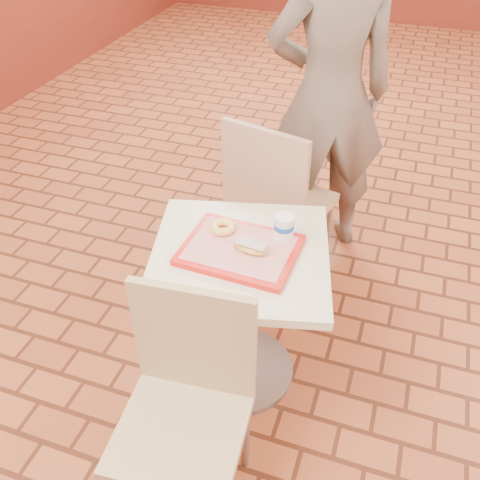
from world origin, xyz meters
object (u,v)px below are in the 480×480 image
(paper_cup, at_px, (284,227))
(customer, at_px, (329,95))
(chair_main_front, at_px, (187,399))
(ring_donut, at_px, (223,227))
(chair_main_back, at_px, (275,198))
(main_table, at_px, (240,296))
(long_john_donut, at_px, (251,247))
(serving_tray, at_px, (240,250))

(paper_cup, bearing_deg, customer, 92.45)
(chair_main_front, height_order, ring_donut, chair_main_front)
(chair_main_back, xyz_separation_m, customer, (0.14, 0.45, 0.37))
(main_table, xyz_separation_m, chair_main_back, (-0.04, 0.65, 0.05))
(customer, bearing_deg, chair_main_front, 63.05)
(main_table, height_order, chair_main_back, chair_main_back)
(customer, bearing_deg, main_table, 61.51)
(ring_donut, bearing_deg, long_john_donut, -31.56)
(serving_tray, height_order, ring_donut, ring_donut)
(customer, bearing_deg, serving_tray, 61.51)
(chair_main_front, xyz_separation_m, chair_main_back, (-0.04, 1.18, 0.03))
(customer, distance_m, paper_cup, 0.99)
(serving_tray, xyz_separation_m, ring_donut, (-0.10, 0.08, 0.03))
(ring_donut, bearing_deg, paper_cup, 9.01)
(main_table, distance_m, chair_main_back, 0.65)
(main_table, bearing_deg, chair_main_front, -90.11)
(customer, relative_size, ring_donut, 18.04)
(chair_main_front, xyz_separation_m, serving_tray, (0.00, 0.53, 0.22))
(customer, height_order, ring_donut, customer)
(chair_main_back, xyz_separation_m, serving_tray, (0.04, -0.65, 0.19))
(customer, distance_m, long_john_donut, 1.12)
(ring_donut, height_order, paper_cup, paper_cup)
(ring_donut, relative_size, long_john_donut, 0.72)
(long_john_donut, relative_size, paper_cup, 1.44)
(chair_main_back, xyz_separation_m, ring_donut, (-0.05, -0.57, 0.22))
(chair_main_front, bearing_deg, customer, 81.66)
(ring_donut, bearing_deg, serving_tray, -38.40)
(main_table, xyz_separation_m, paper_cup, (0.14, 0.11, 0.30))
(ring_donut, bearing_deg, customer, 79.48)
(main_table, height_order, paper_cup, paper_cup)
(chair_main_back, xyz_separation_m, paper_cup, (0.18, -0.54, 0.25))
(chair_main_back, distance_m, ring_donut, 0.61)
(main_table, distance_m, chair_main_front, 0.53)
(long_john_donut, bearing_deg, chair_main_back, 97.62)
(chair_main_front, bearing_deg, main_table, 84.88)
(main_table, bearing_deg, long_john_donut, -13.01)
(chair_main_front, relative_size, long_john_donut, 6.46)
(ring_donut, distance_m, long_john_donut, 0.17)
(chair_main_front, bearing_deg, chair_main_back, 87.04)
(customer, bearing_deg, long_john_donut, 63.86)
(chair_main_front, distance_m, ring_donut, 0.66)
(customer, xyz_separation_m, ring_donut, (-0.19, -1.02, -0.15))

